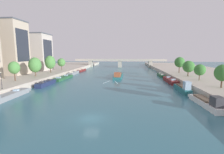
{
  "coord_description": "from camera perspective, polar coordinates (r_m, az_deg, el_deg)",
  "views": [
    {
      "loc": [
        5.74,
        -24.36,
        10.39
      ],
      "look_at": [
        0.0,
        35.97,
        1.67
      ],
      "focal_mm": 25.7,
      "sensor_mm": 36.0,
      "label": 1
    }
  ],
  "objects": [
    {
      "name": "ground_plane",
      "position": [
        27.1,
        -7.45,
        -14.43
      ],
      "size": [
        400.0,
        400.0,
        0.0
      ],
      "primitive_type": "plane",
      "color": "#336675"
    },
    {
      "name": "quay_left",
      "position": [
        92.82,
        -25.18,
        1.59
      ],
      "size": [
        36.0,
        170.0,
        1.95
      ],
      "primitive_type": "cube",
      "color": "#B7AD9E",
      "rests_on": "ground"
    },
    {
      "name": "quay_right",
      "position": [
        87.54,
        29.48,
        0.95
      ],
      "size": [
        36.0,
        170.0,
        1.95
      ],
      "primitive_type": "cube",
      "color": "#B7AD9E",
      "rests_on": "ground"
    },
    {
      "name": "barge_midriver",
      "position": [
        71.61,
        2.27,
        0.52
      ],
      "size": [
        3.74,
        18.39,
        2.8
      ],
      "color": "#23666B",
      "rests_on": "ground"
    },
    {
      "name": "wake_behind_barge",
      "position": [
        59.74,
        -0.23,
        -1.81
      ],
      "size": [
        5.6,
        5.94,
        0.03
      ],
      "color": "#A5D1DB",
      "rests_on": "ground"
    },
    {
      "name": "moored_boat_left_lone",
      "position": [
        44.92,
        -32.82,
        -5.68
      ],
      "size": [
        2.77,
        14.28,
        2.32
      ],
      "color": "gray",
      "rests_on": "ground"
    },
    {
      "name": "moored_boat_left_gap_after",
      "position": [
        57.75,
        -22.39,
        -2.09
      ],
      "size": [
        2.48,
        11.37,
        2.45
      ],
      "color": "#1E284C",
      "rests_on": "ground"
    },
    {
      "name": "moored_boat_left_upstream",
      "position": [
        70.25,
        -17.01,
        -0.24
      ],
      "size": [
        3.52,
        15.3,
        2.11
      ],
      "color": "#235633",
      "rests_on": "ground"
    },
    {
      "name": "moored_boat_left_midway",
      "position": [
        84.85,
        -13.48,
        1.4
      ],
      "size": [
        2.65,
        13.62,
        2.43
      ],
      "color": "gray",
      "rests_on": "ground"
    },
    {
      "name": "moored_boat_left_end",
      "position": [
        99.21,
        -10.71,
        2.35
      ],
      "size": [
        2.37,
        12.96,
        2.13
      ],
      "color": "maroon",
      "rests_on": "ground"
    },
    {
      "name": "moored_boat_right_midway",
      "position": [
        37.46,
        30.67,
        -7.71
      ],
      "size": [
        2.67,
        11.91,
        2.89
      ],
      "color": "silver",
      "rests_on": "ground"
    },
    {
      "name": "moored_boat_right_lone",
      "position": [
        48.37,
        23.9,
        -3.67
      ],
      "size": [
        2.12,
        10.62,
        3.47
      ],
      "color": "#23666B",
      "rests_on": "ground"
    },
    {
      "name": "moored_boat_right_gap_after",
      "position": [
        63.36,
        19.97,
        -1.1
      ],
      "size": [
        2.66,
        14.11,
        2.45
      ],
      "color": "maroon",
      "rests_on": "ground"
    },
    {
      "name": "moored_boat_right_near",
      "position": [
        78.45,
        17.03,
        0.62
      ],
      "size": [
        1.99,
        11.19,
        2.12
      ],
      "color": "#235633",
      "rests_on": "ground"
    },
    {
      "name": "tree_left_past_mid",
      "position": [
        58.51,
        -31.46,
        2.83
      ],
      "size": [
        3.36,
        3.36,
        6.17
      ],
      "color": "brown",
      "rests_on": "quay_left"
    },
    {
      "name": "tree_left_third",
      "position": [
        67.17,
        -25.73,
        3.89
      ],
      "size": [
        4.61,
        4.61,
        7.18
      ],
      "color": "brown",
      "rests_on": "quay_left"
    },
    {
      "name": "tree_left_nearest",
      "position": [
        78.23,
        -21.15,
        4.9
      ],
      "size": [
        4.65,
        4.65,
        7.69
      ],
      "color": "brown",
      "rests_on": "quay_left"
    },
    {
      "name": "tree_left_distant",
      "position": [
        88.65,
        -17.56,
        4.98
      ],
      "size": [
        4.02,
        4.02,
        6.18
      ],
      "color": "brown",
      "rests_on": "quay_left"
    },
    {
      "name": "tree_right_past_mid",
      "position": [
        48.53,
        34.66,
        1.21
      ],
      "size": [
        3.76,
        3.76,
        5.89
      ],
      "color": "brown",
      "rests_on": "quay_right"
    },
    {
      "name": "tree_right_midway",
      "position": [
        58.5,
        28.78,
        2.23
      ],
      "size": [
        3.47,
        3.47,
        5.21
      ],
      "color": "brown",
      "rests_on": "quay_right"
    },
    {
      "name": "tree_right_far",
      "position": [
        68.04,
        25.58,
        3.36
      ],
      "size": [
        4.37,
        4.37,
        5.89
      ],
      "color": "brown",
      "rests_on": "quay_right"
    },
    {
      "name": "tree_right_nearest",
      "position": [
        78.29,
        22.92,
        4.86
      ],
      "size": [
        4.38,
        4.38,
        7.1
      ],
      "color": "brown",
      "rests_on": "quay_right"
    },
    {
      "name": "lamppost_left_bank",
      "position": [
        47.33,
        -34.71,
        -0.75
      ],
      "size": [
        0.28,
        0.28,
        4.15
      ],
      "color": "black",
      "rests_on": "quay_left"
    },
    {
      "name": "building_left_far_end",
      "position": [
        79.52,
        -33.05,
        8.75
      ],
      "size": [
        13.62,
        9.99,
        22.03
      ],
      "color": "#B2A38E",
      "rests_on": "quay_left"
    },
    {
      "name": "building_left_middle",
      "position": [
        94.81,
        -25.96,
        8.0
      ],
      "size": [
        15.89,
        11.55,
        18.93
      ],
      "color": "#BCB2A8",
      "rests_on": "quay_left"
    },
    {
      "name": "bridge_far",
      "position": [
        126.74,
        2.84,
        5.39
      ],
      "size": [
        70.93,
        4.4,
        6.43
      ],
      "color": "#ADA899",
      "rests_on": "ground"
    }
  ]
}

